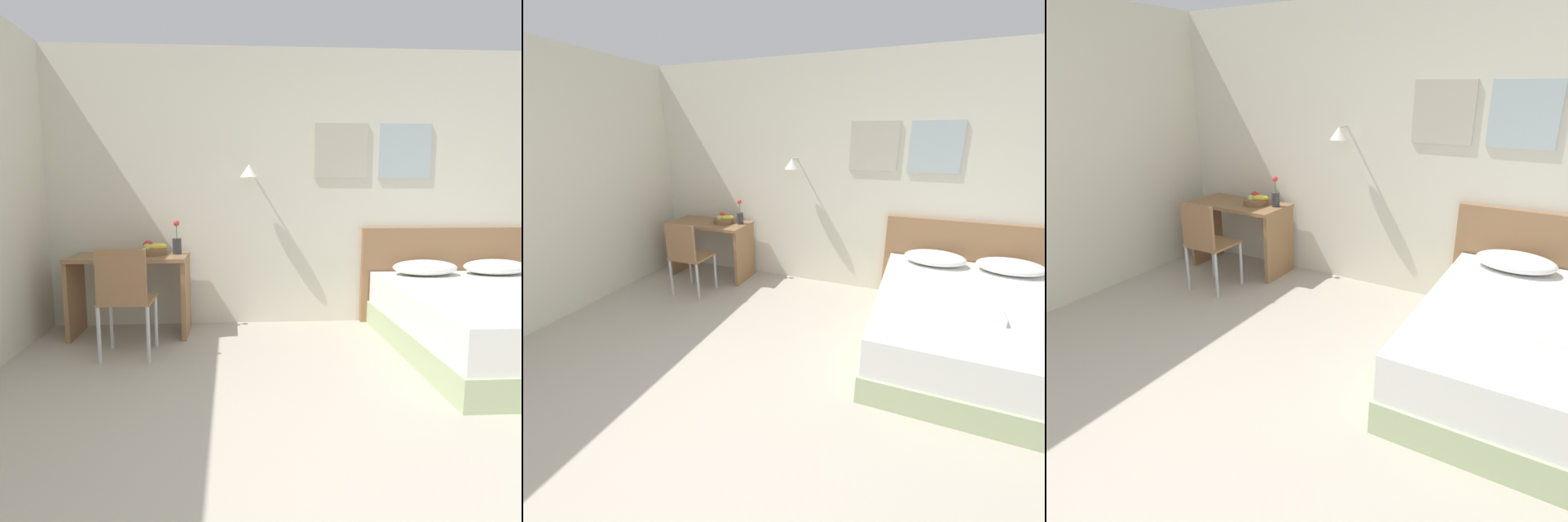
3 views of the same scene
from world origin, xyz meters
The scene contains 9 objects.
wall_back centered at (0.01, 3.02, 1.33)m, with size 5.73×0.31×2.65m.
bed centered at (1.47, 1.93, 0.26)m, with size 1.65×2.00×0.52m.
headboard centered at (1.47, 2.96, 0.48)m, with size 1.77×0.06×0.95m.
pillow_left centered at (1.12, 2.69, 0.59)m, with size 0.62×0.37×0.14m.
pillow_right centered at (1.82, 2.69, 0.59)m, with size 0.62×0.37×0.14m.
desk centered at (-1.64, 2.66, 0.50)m, with size 1.04×0.53×0.74m.
desk_chair centered at (-1.55, 2.01, 0.53)m, with size 0.41×0.41×0.89m.
fruit_bowl centered at (-1.45, 2.70, 0.78)m, with size 0.27×0.26×0.13m.
flower_vase centered at (-1.22, 2.73, 0.84)m, with size 0.08×0.08×0.31m.
Camera 1 is at (-0.71, -1.57, 1.31)m, focal length 32.00 mm.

